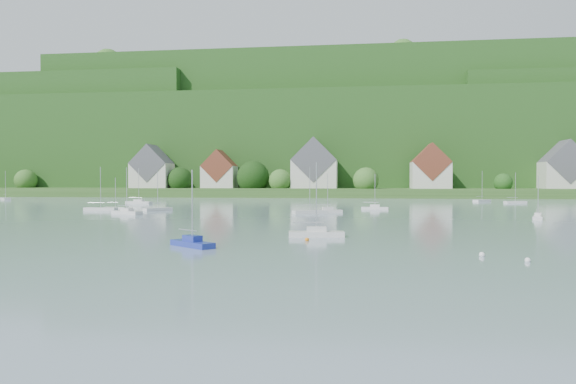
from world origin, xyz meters
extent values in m
cube|color=#2B501E|center=(0.00, 200.00, 1.50)|extent=(600.00, 60.00, 3.00)
cube|color=#1A4315|center=(0.00, 275.00, 20.00)|extent=(620.00, 160.00, 40.00)
cube|color=#1A4315|center=(-150.00, 260.00, 24.00)|extent=(200.00, 120.00, 52.00)
cube|color=#1A4315|center=(10.00, 270.00, 28.00)|extent=(240.00, 130.00, 60.00)
sphere|color=#2B6324|center=(-108.08, 191.48, 5.80)|extent=(8.61, 8.61, 8.61)
sphere|color=#2B6324|center=(-6.80, 183.88, 5.66)|extent=(8.19, 8.19, 8.19)
sphere|color=#2B6324|center=(-51.96, 186.07, 5.11)|extent=(6.49, 6.49, 6.49)
sphere|color=#2B6324|center=(46.85, 192.08, 6.95)|extent=(12.16, 12.16, 12.16)
sphere|color=#2B6324|center=(22.99, 179.93, 5.84)|extent=(8.73, 8.73, 8.73)
sphere|color=black|center=(-43.87, 185.86, 6.03)|extent=(9.32, 9.32, 9.32)
sphere|color=#184715|center=(67.84, 181.69, 5.03)|extent=(6.24, 6.24, 6.24)
sphere|color=black|center=(89.43, 194.54, 5.65)|extent=(8.16, 8.16, 8.16)
sphere|color=black|center=(-17.00, 186.36, 6.87)|extent=(11.92, 11.92, 11.92)
sphere|color=#2B6324|center=(-119.71, 228.54, 51.84)|extent=(10.52, 10.52, 10.52)
sphere|color=#184715|center=(-84.27, 263.14, 51.80)|extent=(10.29, 10.29, 10.29)
sphere|color=black|center=(-68.16, 251.39, 51.26)|extent=(7.18, 7.18, 7.18)
sphere|color=#184715|center=(39.50, 255.03, 60.25)|extent=(12.83, 12.83, 12.83)
sphere|color=#2B6324|center=(-39.93, 242.18, 59.43)|extent=(8.18, 8.18, 8.18)
sphere|color=#184715|center=(1.11, 279.65, 60.23)|extent=(12.73, 12.73, 12.73)
sphere|color=#184715|center=(83.40, 244.53, 60.01)|extent=(11.50, 11.50, 11.50)
sphere|color=#184715|center=(60.71, 274.89, 60.56)|extent=(14.65, 14.65, 14.65)
sphere|color=#2B6324|center=(39.25, 231.29, 60.09)|extent=(11.95, 11.95, 11.95)
sphere|color=#2B6324|center=(-47.14, 274.29, 59.24)|extent=(7.07, 7.07, 7.07)
sphere|color=black|center=(-3.47, 243.31, 59.44)|extent=(8.21, 8.21, 8.21)
sphere|color=#2B6324|center=(-22.82, 267.10, 60.14)|extent=(12.24, 12.24, 12.24)
sphere|color=#2B6324|center=(-95.50, 235.90, 60.39)|extent=(13.65, 13.65, 13.65)
sphere|color=#184715|center=(101.03, 257.97, 59.41)|extent=(8.03, 8.03, 8.03)
sphere|color=#2B6324|center=(100.48, 258.36, 48.62)|extent=(14.97, 14.97, 14.97)
sphere|color=#184715|center=(78.67, 255.82, 47.71)|extent=(9.78, 9.78, 9.78)
sphere|color=#2B6324|center=(99.14, 247.22, 47.66)|extent=(9.48, 9.48, 9.48)
sphere|color=#184715|center=(-39.98, 262.14, 42.10)|extent=(12.01, 12.01, 12.01)
sphere|color=#2B6324|center=(108.41, 268.02, 42.80)|extent=(15.99, 15.99, 15.99)
sphere|color=black|center=(-3.70, 272.21, 42.75)|extent=(15.72, 15.72, 15.72)
sphere|color=#184715|center=(10.88, 267.92, 41.84)|extent=(10.54, 10.54, 10.54)
sphere|color=#184715|center=(-193.30, 298.62, 41.43)|extent=(8.18, 8.18, 8.18)
sphere|color=black|center=(-175.91, 289.59, 41.53)|extent=(8.74, 8.74, 8.74)
cube|color=silver|center=(-55.00, 187.00, 7.50)|extent=(14.00, 10.00, 9.00)
cube|color=#525158|center=(-55.00, 187.00, 12.00)|extent=(14.00, 10.40, 14.00)
cube|color=silver|center=(-30.00, 189.00, 7.00)|extent=(12.00, 9.00, 8.00)
cube|color=brown|center=(-30.00, 189.00, 11.00)|extent=(12.00, 9.36, 12.00)
cube|color=silver|center=(5.00, 188.00, 8.00)|extent=(16.00, 11.00, 10.00)
cube|color=#525158|center=(5.00, 188.00, 13.00)|extent=(16.00, 11.44, 16.00)
cube|color=silver|center=(45.00, 186.00, 7.50)|extent=(13.00, 10.00, 9.00)
cube|color=brown|center=(45.00, 186.00, 12.00)|extent=(13.00, 10.40, 13.00)
cube|color=silver|center=(90.00, 190.00, 7.50)|extent=(15.00, 10.00, 9.00)
cube|color=#525158|center=(90.00, 190.00, 12.00)|extent=(15.00, 10.40, 15.00)
cube|color=#203097|center=(6.09, 41.83, 0.24)|extent=(4.65, 4.11, 0.49)
cube|color=#203097|center=(6.09, 41.83, 0.74)|extent=(1.93, 1.81, 0.50)
cylinder|color=silver|center=(6.09, 41.83, 3.53)|extent=(0.10, 0.10, 6.09)
cylinder|color=silver|center=(5.52, 42.28, 1.39)|extent=(2.14, 1.74, 0.08)
cube|color=silver|center=(15.98, 51.27, 0.28)|extent=(5.70, 2.24, 0.55)
cube|color=silver|center=(15.98, 51.27, 0.80)|extent=(2.06, 1.32, 0.50)
cylinder|color=silver|center=(15.98, 51.27, 4.02)|extent=(0.10, 0.10, 6.94)
cylinder|color=silver|center=(15.16, 51.17, 1.45)|extent=(3.04, 0.47, 0.08)
sphere|color=white|center=(29.26, 38.96, 0.00)|extent=(0.43, 0.43, 0.43)
sphere|color=orange|center=(15.37, 47.64, 0.00)|extent=(0.40, 0.40, 0.40)
sphere|color=white|center=(31.78, 36.55, 0.00)|extent=(0.40, 0.40, 0.40)
cube|color=silver|center=(12.02, 88.77, 0.30)|extent=(6.00, 4.30, 0.59)
cylinder|color=silver|center=(12.02, 88.77, 4.30)|extent=(0.10, 0.10, 7.42)
cylinder|color=silver|center=(11.24, 88.35, 1.49)|extent=(2.90, 1.63, 0.08)
cube|color=silver|center=(-32.54, 121.84, 0.32)|extent=(6.65, 2.75, 0.65)
cube|color=silver|center=(-32.54, 121.84, 0.90)|extent=(2.42, 1.59, 0.50)
cylinder|color=silver|center=(-32.54, 121.84, 4.68)|extent=(0.10, 0.10, 8.06)
cylinder|color=silver|center=(-33.50, 121.99, 1.55)|extent=(3.52, 0.61, 0.08)
cube|color=silver|center=(53.23, 146.24, 0.31)|extent=(5.52, 5.58, 0.61)
cylinder|color=silver|center=(53.23, 146.24, 4.45)|extent=(0.10, 0.10, 7.67)
cylinder|color=silver|center=(52.58, 145.59, 1.51)|extent=(2.42, 2.46, 0.08)
cube|color=silver|center=(46.39, 80.19, 0.23)|extent=(2.77, 4.86, 0.47)
cube|color=silver|center=(46.39, 80.19, 0.72)|extent=(1.40, 1.85, 0.50)
cylinder|color=silver|center=(46.39, 80.19, 3.40)|extent=(0.10, 0.10, 5.86)
cylinder|color=silver|center=(46.16, 79.52, 1.37)|extent=(0.92, 2.46, 0.08)
cube|color=silver|center=(-27.32, 98.11, 0.23)|extent=(4.78, 1.93, 0.46)
cylinder|color=silver|center=(-27.32, 98.11, 3.37)|extent=(0.10, 0.10, 5.81)
cylinder|color=silver|center=(-28.01, 98.21, 1.36)|extent=(2.54, 0.43, 0.08)
cube|color=silver|center=(-17.10, 94.12, 0.28)|extent=(4.59, 5.41, 0.56)
cylinder|color=silver|center=(-17.10, 94.12, 4.05)|extent=(0.10, 0.10, 6.98)
cylinder|color=silver|center=(-17.60, 93.44, 1.46)|extent=(1.90, 2.51, 0.08)
cube|color=silver|center=(14.90, 91.90, 0.26)|extent=(5.30, 3.14, 0.51)
cube|color=silver|center=(14.90, 91.90, 0.76)|extent=(2.03, 1.57, 0.50)
cylinder|color=silver|center=(14.90, 91.90, 3.72)|extent=(0.10, 0.10, 6.41)
cylinder|color=silver|center=(14.18, 91.63, 1.41)|extent=(2.67, 1.06, 0.08)
cube|color=silver|center=(-27.90, 93.08, 0.31)|extent=(6.12, 1.71, 0.61)
cylinder|color=silver|center=(-27.90, 93.08, 4.43)|extent=(0.10, 0.10, 7.64)
cylinder|color=silver|center=(-28.81, 93.08, 1.51)|extent=(3.36, 0.08, 0.08)
cube|color=silver|center=(-18.25, 83.10, 0.29)|extent=(6.01, 3.92, 0.59)
cube|color=silver|center=(-18.25, 83.10, 0.84)|extent=(2.34, 1.90, 0.50)
cylinder|color=silver|center=(-18.25, 83.10, 4.24)|extent=(0.10, 0.10, 7.32)
cylinder|color=silver|center=(-19.05, 83.46, 1.49)|extent=(2.96, 1.41, 0.08)
cube|color=silver|center=(59.29, 137.48, 0.28)|extent=(5.88, 3.57, 0.57)
cylinder|color=silver|center=(59.29, 137.48, 4.13)|extent=(0.10, 0.10, 7.12)
cylinder|color=silver|center=(58.49, 137.17, 1.47)|extent=(2.94, 1.22, 0.08)
cube|color=silver|center=(23.51, 103.62, 0.26)|extent=(5.33, 2.08, 0.52)
cube|color=silver|center=(23.51, 103.62, 0.77)|extent=(1.93, 1.23, 0.50)
cylinder|color=silver|center=(23.51, 103.62, 3.76)|extent=(0.10, 0.10, 6.48)
cylinder|color=silver|center=(22.73, 103.72, 1.42)|extent=(2.84, 0.43, 0.08)
cube|color=silver|center=(-82.95, 143.63, 0.32)|extent=(5.73, 5.71, 0.63)
cylinder|color=silver|center=(-82.95, 143.63, 4.58)|extent=(0.10, 0.10, 7.90)
cylinder|color=silver|center=(-83.63, 144.30, 1.53)|extent=(2.53, 2.50, 0.08)
camera|label=1|loc=(20.01, -2.30, 5.64)|focal=33.41mm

